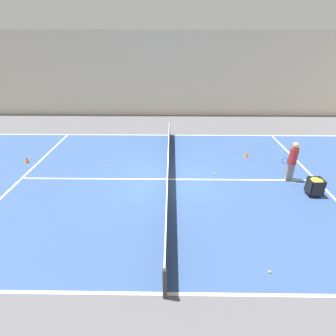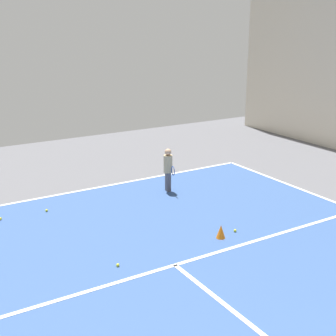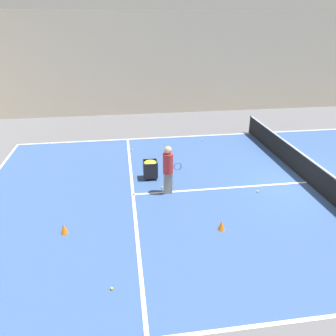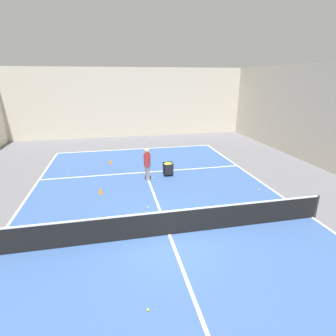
{
  "view_description": "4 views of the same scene",
  "coord_description": "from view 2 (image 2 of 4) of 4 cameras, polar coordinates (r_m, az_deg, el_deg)",
  "views": [
    {
      "loc": [
        10.24,
        0.14,
        5.76
      ],
      "look_at": [
        0.0,
        0.0,
        0.57
      ],
      "focal_mm": 28.0,
      "sensor_mm": 36.0,
      "label": 1
    },
    {
      "loc": [
        4.69,
        0.84,
        4.84
      ],
      "look_at": [
        -2.27,
        -10.64,
        0.73
      ],
      "focal_mm": 50.0,
      "sensor_mm": 36.0,
      "label": 2
    },
    {
      "loc": [
        -10.24,
        6.84,
        5.76
      ],
      "look_at": [
        -0.04,
        5.36,
        0.98
      ],
      "focal_mm": 35.0,
      "sensor_mm": 36.0,
      "label": 3
    },
    {
      "loc": [
        -1.71,
        -7.83,
        5.29
      ],
      "look_at": [
        1.2,
        5.87,
        0.44
      ],
      "focal_mm": 28.0,
      "sensor_mm": 36.0,
      "label": 4
    }
  ],
  "objects": [
    {
      "name": "line_baseline_near",
      "position": [
        14.53,
        -10.56,
        -2.72
      ],
      "size": [
        11.68,
        0.1,
        0.0
      ],
      "primitive_type": "cube",
      "color": "white",
      "rests_on": "ground"
    },
    {
      "name": "tennis_ball_5",
      "position": [
        10.04,
        -6.14,
        -11.67
      ],
      "size": [
        0.07,
        0.07,
        0.07
      ],
      "primitive_type": "sphere",
      "color": "yellow",
      "rests_on": "ground"
    },
    {
      "name": "tennis_ball_12",
      "position": [
        11.64,
        8.18,
        -7.55
      ],
      "size": [
        0.07,
        0.07,
        0.07
      ],
      "primitive_type": "sphere",
      "color": "yellow",
      "rests_on": "ground"
    },
    {
      "name": "tennis_ball_16",
      "position": [
        13.13,
        -14.58,
        -5.02
      ],
      "size": [
        0.07,
        0.07,
        0.07
      ],
      "primitive_type": "sphere",
      "color": "yellow",
      "rests_on": "ground"
    },
    {
      "name": "player_near_baseline",
      "position": [
        14.02,
        0.02,
        0.11
      ],
      "size": [
        0.32,
        0.62,
        1.33
      ],
      "rotation": [
        0.0,
        0.0,
        1.35
      ],
      "color": "#4C4C56",
      "rests_on": "ground"
    },
    {
      "name": "line_service_near",
      "position": [
        10.05,
        0.86,
        -11.74
      ],
      "size": [
        11.68,
        0.1,
        0.0
      ],
      "primitive_type": "cube",
      "color": "white",
      "rests_on": "ground"
    },
    {
      "name": "training_cone_2",
      "position": [
        11.23,
        6.46,
        -7.7
      ],
      "size": [
        0.22,
        0.22,
        0.33
      ],
      "primitive_type": "cone",
      "color": "orange",
      "rests_on": "ground"
    },
    {
      "name": "tennis_ball_2",
      "position": [
        12.95,
        -19.75,
        -5.82
      ],
      "size": [
        0.07,
        0.07,
        0.07
      ],
      "primitive_type": "sphere",
      "color": "yellow",
      "rests_on": "ground"
    }
  ]
}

